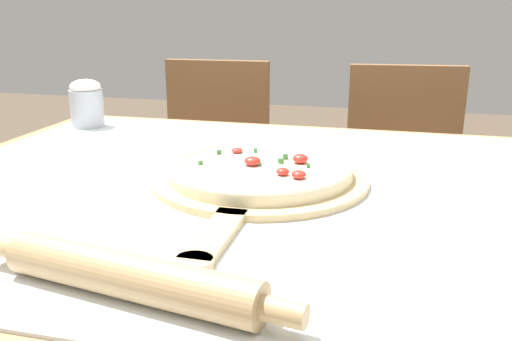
% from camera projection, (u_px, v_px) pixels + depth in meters
% --- Properties ---
extents(dining_table, '(1.20, 1.04, 0.77)m').
position_uv_depth(dining_table, '(227.00, 243.00, 0.99)').
color(dining_table, '#A87F51').
rests_on(dining_table, ground_plane).
extents(towel_cloth, '(1.12, 0.96, 0.00)m').
position_uv_depth(towel_cloth, '(226.00, 185.00, 0.96)').
color(towel_cloth, silver).
rests_on(towel_cloth, dining_table).
extents(pizza_peel, '(0.38, 0.56, 0.01)m').
position_uv_depth(pizza_peel, '(258.00, 182.00, 0.95)').
color(pizza_peel, tan).
rests_on(pizza_peel, towel_cloth).
extents(pizza, '(0.33, 0.33, 0.04)m').
position_uv_depth(pizza, '(260.00, 168.00, 0.96)').
color(pizza, beige).
rests_on(pizza, pizza_peel).
extents(rolling_pin, '(0.40, 0.10, 0.05)m').
position_uv_depth(rolling_pin, '(130.00, 276.00, 0.58)').
color(rolling_pin, tan).
rests_on(rolling_pin, towel_cloth).
extents(chair_left, '(0.41, 0.41, 0.89)m').
position_uv_depth(chair_left, '(212.00, 168.00, 1.96)').
color(chair_left, brown).
rests_on(chair_left, ground_plane).
extents(chair_right, '(0.44, 0.44, 0.89)m').
position_uv_depth(chair_right, '(403.00, 182.00, 1.80)').
color(chair_right, brown).
rests_on(chair_right, ground_plane).
extents(flour_cup, '(0.08, 0.08, 0.12)m').
position_uv_depth(flour_cup, '(87.00, 103.00, 1.39)').
color(flour_cup, '#B2B7BC').
rests_on(flour_cup, towel_cloth).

